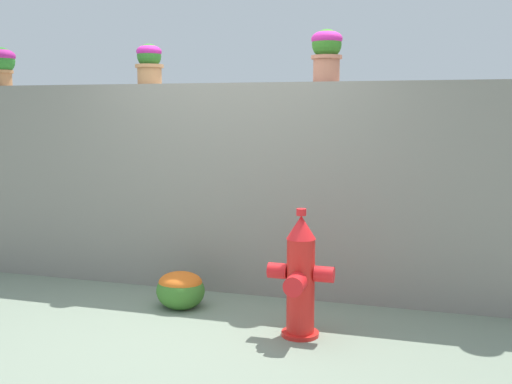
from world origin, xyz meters
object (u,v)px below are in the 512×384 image
Objects in this scene: flower_bush_left at (180,288)px; fire_hydrant at (300,278)px; potted_plant_0 at (1,62)px; potted_plant_1 at (149,62)px; potted_plant_2 at (327,51)px.

fire_hydrant is at bearing -17.66° from flower_bush_left.
potted_plant_1 is at bearing -0.98° from potted_plant_0.
potted_plant_0 reaches higher than fire_hydrant.
fire_hydrant is (0.01, -1.03, -1.73)m from potted_plant_2.
potted_plant_2 is 2.01m from fire_hydrant.
potted_plant_2 reaches higher than fire_hydrant.
potted_plant_1 is 2.12m from flower_bush_left.
flower_bush_left is (2.23, -0.68, -1.97)m from potted_plant_0.
potted_plant_0 is 0.94× the size of flower_bush_left.
potted_plant_1 reaches higher than fire_hydrant.
potted_plant_1 is at bearing -178.90° from potted_plant_2.
potted_plant_2 reaches higher than potted_plant_0.
potted_plant_0 is 1.66m from potted_plant_1.
fire_hydrant is at bearing -17.16° from potted_plant_0.
potted_plant_1 is 2.57m from fire_hydrant.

